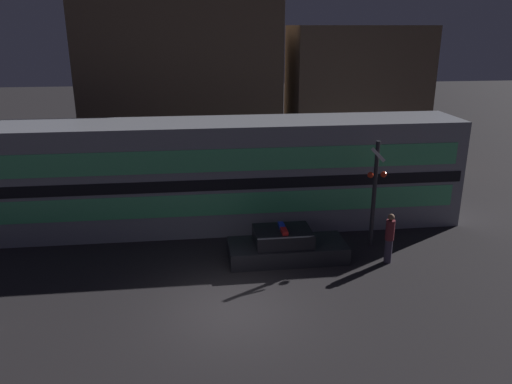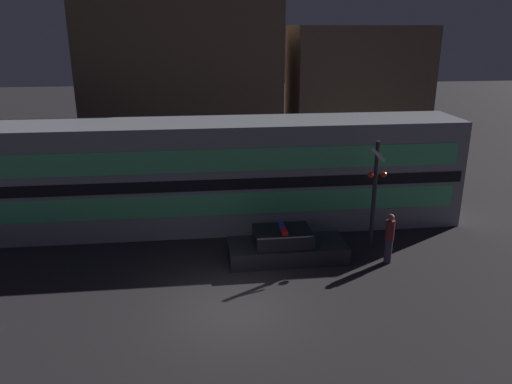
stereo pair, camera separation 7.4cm
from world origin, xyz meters
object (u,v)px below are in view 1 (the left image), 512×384
(train, at_px, (229,174))
(crossing_signal_near, at_px, (375,190))
(police_car, at_px, (286,247))
(pedestrian, at_px, (389,238))

(train, relative_size, crossing_signal_near, 4.68)
(police_car, bearing_deg, pedestrian, -12.39)
(train, height_order, pedestrian, train)
(train, height_order, police_car, train)
(pedestrian, bearing_deg, train, 141.01)
(train, bearing_deg, police_car, -63.52)
(police_car, distance_m, pedestrian, 3.65)
(train, bearing_deg, pedestrian, -38.99)
(pedestrian, height_order, crossing_signal_near, crossing_signal_near)
(train, relative_size, pedestrian, 10.35)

